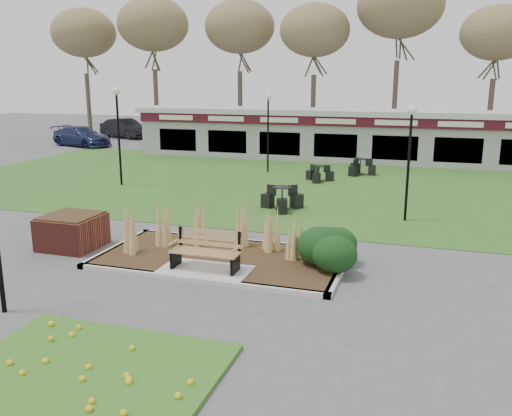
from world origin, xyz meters
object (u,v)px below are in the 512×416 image
(park_bench, at_px, (206,250))
(car_blue, at_px, (82,136))
(brick_planter, at_px, (72,231))
(bistro_set_b, at_px, (282,202))
(bistro_set_d, at_px, (319,176))
(car_black, at_px, (125,128))
(bistro_set_c, at_px, (360,169))
(car_silver, at_px, (172,140))
(lamp_post_far_right, at_px, (410,138))
(lamp_post_far_left, at_px, (117,114))
(lamp_post_mid_right, at_px, (268,115))
(food_pavilion, at_px, (340,135))

(park_bench, xyz_separation_m, car_blue, (-18.21, 20.75, 0.09))
(brick_planter, xyz_separation_m, bistro_set_b, (4.45, 6.09, -0.18))
(bistro_set_d, bearing_deg, car_black, 143.29)
(park_bench, xyz_separation_m, bistro_set_b, (0.05, 6.84, -0.29))
(bistro_set_b, distance_m, car_blue, 22.96)
(bistro_set_b, height_order, bistro_set_c, bistro_set_b)
(brick_planter, height_order, car_blue, car_blue)
(brick_planter, bearing_deg, bistro_set_b, 53.85)
(bistro_set_d, bearing_deg, car_silver, 145.01)
(lamp_post_far_right, height_order, bistro_set_b, lamp_post_far_right)
(lamp_post_far_left, relative_size, car_blue, 0.91)
(lamp_post_far_left, height_order, bistro_set_d, lamp_post_far_left)
(lamp_post_far_left, bearing_deg, lamp_post_far_right, -11.68)
(brick_planter, bearing_deg, lamp_post_far_right, 33.70)
(lamp_post_far_right, bearing_deg, lamp_post_mid_right, 132.26)
(car_silver, distance_m, car_black, 8.94)
(park_bench, distance_m, lamp_post_mid_right, 14.86)
(food_pavilion, xyz_separation_m, bistro_set_d, (0.22, -7.00, -1.22))
(lamp_post_far_left, bearing_deg, car_silver, 105.81)
(food_pavilion, distance_m, lamp_post_far_right, 13.89)
(car_silver, height_order, car_blue, car_blue)
(brick_planter, bearing_deg, bistro_set_d, 68.89)
(brick_planter, bearing_deg, car_silver, 108.93)
(food_pavilion, height_order, lamp_post_mid_right, lamp_post_mid_right)
(park_bench, distance_m, bistro_set_d, 12.72)
(brick_planter, height_order, lamp_post_mid_right, lamp_post_mid_right)
(park_bench, distance_m, car_blue, 27.61)
(bistro_set_b, bearing_deg, brick_planter, -126.15)
(lamp_post_far_left, xyz_separation_m, car_silver, (-3.29, 11.60, -2.49))
(lamp_post_far_left, bearing_deg, park_bench, -48.92)
(lamp_post_far_right, relative_size, bistro_set_d, 2.86)
(brick_planter, relative_size, lamp_post_far_left, 0.35)
(lamp_post_mid_right, height_order, lamp_post_far_right, lamp_post_mid_right)
(lamp_post_mid_right, xyz_separation_m, car_blue, (-15.46, 6.32, -2.17))
(lamp_post_mid_right, bearing_deg, car_black, 142.12)
(brick_planter, xyz_separation_m, bistro_set_c, (6.21, 14.27, -0.19))
(lamp_post_mid_right, relative_size, car_silver, 1.06)
(brick_planter, xyz_separation_m, car_black, (-13.77, 25.68, 0.28))
(lamp_post_mid_right, bearing_deg, lamp_post_far_left, -134.72)
(lamp_post_far_right, height_order, car_silver, lamp_post_far_right)
(bistro_set_c, height_order, car_silver, car_silver)
(food_pavilion, bearing_deg, car_silver, 174.74)
(food_pavilion, distance_m, car_silver, 11.34)
(park_bench, bearing_deg, brick_planter, 170.31)
(food_pavilion, relative_size, car_blue, 5.23)
(car_blue, bearing_deg, lamp_post_mid_right, -96.02)
(park_bench, bearing_deg, lamp_post_far_right, 56.50)
(lamp_post_far_left, height_order, bistro_set_c, lamp_post_far_left)
(food_pavilion, bearing_deg, bistro_set_c, -68.94)
(bistro_set_c, bearing_deg, bistro_set_d, -124.58)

